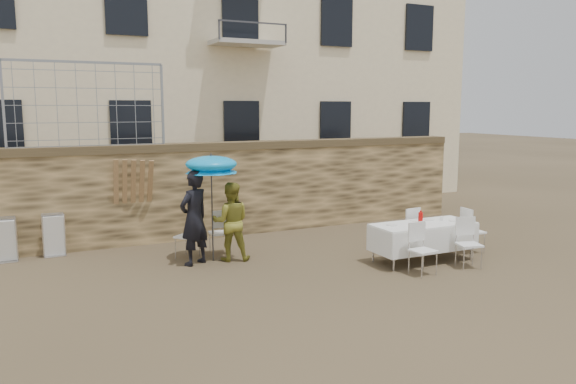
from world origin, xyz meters
name	(u,v)px	position (x,y,z in m)	size (l,w,h in m)	color
ground	(323,296)	(0.00, 0.00, 0.00)	(80.00, 80.00, 0.00)	brown
stone_wall	(223,190)	(0.00, 5.00, 1.10)	(13.00, 0.50, 2.20)	olive
chain_link_fence	(87,105)	(-3.00, 5.00, 3.10)	(3.20, 0.06, 1.80)	gray
man_suit	(194,218)	(-1.37, 2.74, 0.93)	(0.68, 0.45, 1.86)	black
woman_dress	(231,221)	(-0.62, 2.74, 0.79)	(0.77, 0.60, 1.59)	gold
umbrella	(211,167)	(-0.97, 2.84, 1.89)	(1.06, 1.06, 2.01)	#3F3F44
couple_chair_left	(187,235)	(-1.37, 3.29, 0.48)	(0.48, 0.48, 0.96)	white
couple_chair_right	(220,232)	(-0.67, 3.29, 0.48)	(0.48, 0.48, 0.96)	white
banquet_table	(423,225)	(2.83, 1.02, 0.73)	(2.10, 0.85, 0.78)	white
soda_bottle	(421,219)	(2.63, 0.87, 0.91)	(0.09, 0.09, 0.26)	red
table_chair_front_left	(423,249)	(2.23, 0.27, 0.48)	(0.48, 0.48, 0.96)	white
table_chair_front_right	(469,243)	(3.33, 0.27, 0.48)	(0.48, 0.48, 0.96)	white
table_chair_back	(407,229)	(3.03, 1.82, 0.48)	(0.48, 0.48, 0.96)	white
table_chair_side	(473,230)	(4.23, 1.12, 0.48)	(0.48, 0.48, 0.96)	white
chair_stack_left	(5,238)	(-4.73, 4.69, 0.46)	(0.46, 0.47, 0.92)	white
chair_stack_right	(53,233)	(-3.83, 4.69, 0.46)	(0.46, 0.40, 0.92)	white
wood_planks	(130,202)	(-2.23, 4.76, 1.00)	(0.70, 0.20, 2.00)	#A37749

